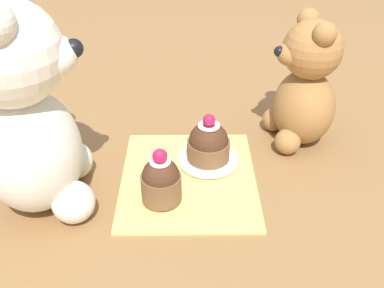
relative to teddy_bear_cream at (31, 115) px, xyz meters
name	(u,v)px	position (x,y,z in m)	size (l,w,h in m)	color
ground_plane	(192,179)	(0.04, -0.18, -0.12)	(4.00, 4.00, 0.00)	olive
knitted_placemat	(192,177)	(0.04, -0.18, -0.12)	(0.21, 0.18, 0.01)	#E0D166
teddy_bear_cream	(31,115)	(0.00, 0.00, 0.00)	(0.15, 0.14, 0.26)	silver
teddy_bear_tan	(308,87)	(0.14, -0.34, -0.04)	(0.11, 0.10, 0.19)	#A3703D
cupcake_near_cream_bear	(165,180)	(-0.01, -0.15, -0.09)	(0.05, 0.05, 0.07)	brown
saucer_plate	(211,159)	(0.07, -0.21, -0.11)	(0.08, 0.08, 0.01)	white
cupcake_near_tan_bear	(212,144)	(0.07, -0.21, -0.09)	(0.06, 0.06, 0.07)	brown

